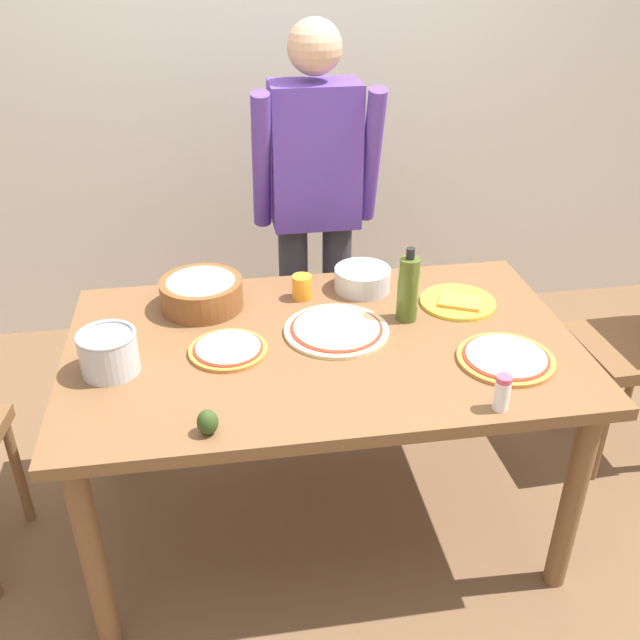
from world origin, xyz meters
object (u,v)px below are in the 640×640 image
Objects in this scene: pizza_cooked_on_tray at (228,349)px; pizza_second_cooked at (506,358)px; cup_orange at (302,287)px; person_cook at (315,202)px; steel_pot at (109,352)px; olive_oil_bottle at (408,288)px; mixing_bowl_steel at (362,279)px; avocado at (208,422)px; plate_with_slice at (458,302)px; popcorn_bowl at (201,291)px; salt_shaker at (502,393)px; pizza_raw_on_board at (336,330)px; dining_table at (322,366)px.

pizza_cooked_on_tray and pizza_second_cooked have the same top height.
pizza_second_cooked is at bearing -12.34° from pizza_cooked_on_tray.
cup_orange is (-0.55, 0.49, 0.03)m from pizza_second_cooked.
steel_pot is (-0.73, -0.82, -0.11)m from person_cook.
pizza_cooked_on_tray is at bearing -169.20° from olive_oil_bottle.
olive_oil_bottle is 3.01× the size of cup_orange.
mixing_bowl_steel is (-0.33, 0.53, 0.03)m from pizza_second_cooked.
cup_orange is (0.62, 0.37, -0.02)m from steel_pot.
steel_pot is 0.43m from avocado.
plate_with_slice is at bearing 33.37° from avocado.
pizza_cooked_on_tray is 0.32m from popcorn_bowl.
plate_with_slice is at bearing -7.71° from popcorn_bowl.
cup_orange is 0.80× the size of salt_shaker.
popcorn_bowl is 0.69m from avocado.
pizza_raw_on_board is 1.15× the size of pizza_second_cooked.
salt_shaker is 1.51× the size of avocado.
popcorn_bowl is (-0.37, 0.29, 0.15)m from dining_table.
steel_pot is at bearing 173.73° from pizza_second_cooked.
mixing_bowl_steel is 2.35× the size of cup_orange.
olive_oil_bottle is at bearing 128.14° from pizza_second_cooked.
salt_shaker is at bearing -51.79° from pizza_raw_on_board.
steel_pot is at bearing -154.59° from mixing_bowl_steel.
salt_shaker is (0.33, -1.17, -0.13)m from person_cook.
pizza_cooked_on_tray is (-0.35, -0.06, -0.00)m from pizza_raw_on_board.
steel_pot is (-0.94, -0.17, -0.05)m from olive_oil_bottle.
olive_oil_bottle reaches higher than popcorn_bowl.
pizza_second_cooked is 1.05× the size of popcorn_bowl.
mixing_bowl_steel is (0.57, 0.04, -0.02)m from popcorn_bowl.
steel_pot is at bearing 129.65° from avocado.
steel_pot is at bearing 161.65° from salt_shaker.
mixing_bowl_steel is at bearing 113.25° from olive_oil_bottle.
pizza_raw_on_board is (-0.04, -0.71, -0.17)m from person_cook.
salt_shaker reaches higher than dining_table.
pizza_cooked_on_tray is 0.87× the size of popcorn_bowl.
person_cook is at bearing 63.18° from pizza_cooked_on_tray.
avocado is at bearing -50.35° from steel_pot.
dining_table is at bearing 135.30° from salt_shaker.
dining_table is 6.25× the size of olive_oil_bottle.
pizza_second_cooked is 3.46× the size of cup_orange.
person_cook is 19.06× the size of cup_orange.
pizza_raw_on_board is at bearing -93.18° from person_cook.
steel_pot is (-1.14, -0.24, 0.06)m from plate_with_slice.
cup_orange is at bearing 166.26° from plate_with_slice.
plate_with_slice is at bearing 82.36° from salt_shaker.
pizza_raw_on_board is at bearing -164.94° from plate_with_slice.
steel_pot is 2.48× the size of avocado.
person_cook is at bearing 107.37° from olive_oil_bottle.
dining_table is 0.56m from avocado.
olive_oil_bottle is at bearing -72.63° from person_cook.
person_cook is 0.73m from plate_with_slice.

